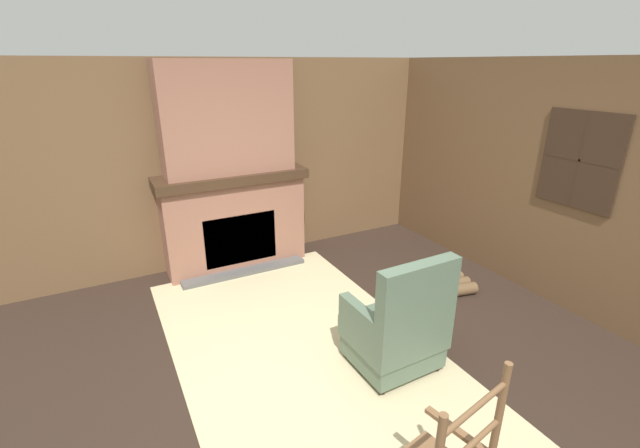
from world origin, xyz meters
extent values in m
plane|color=#2D2119|center=(0.00, 0.00, 0.00)|extent=(14.00, 14.00, 0.00)
cube|color=brown|center=(-2.71, 0.00, 1.22)|extent=(0.06, 5.96, 2.44)
cube|color=brown|center=(0.00, 2.71, 1.22)|extent=(5.96, 0.06, 2.44)
cube|color=#382619|center=(-0.05, 2.67, 1.52)|extent=(0.75, 0.02, 0.91)
cube|color=silver|center=(-0.05, 2.68, 1.52)|extent=(0.71, 0.01, 0.87)
cube|color=#382619|center=(-0.05, 2.66, 1.52)|extent=(0.02, 0.02, 0.87)
cube|color=#382619|center=(-0.05, 2.66, 1.52)|extent=(0.71, 0.02, 0.02)
cube|color=#93604C|center=(-2.46, 0.00, 0.54)|extent=(0.44, 1.66, 1.08)
cube|color=black|center=(-2.28, 0.00, 0.42)|extent=(0.08, 0.86, 0.60)
cube|color=#565451|center=(-2.16, 0.00, 0.03)|extent=(0.16, 1.49, 0.06)
cube|color=#3D2819|center=(-2.46, 0.00, 1.13)|extent=(0.54, 1.76, 0.11)
cube|color=#93604C|center=(-2.46, 0.00, 1.80)|extent=(0.39, 1.46, 1.23)
cube|color=#C6B789|center=(-0.42, -0.01, 0.01)|extent=(3.81, 2.10, 0.01)
cube|color=#516651|center=(-0.01, 0.56, 0.18)|extent=(0.60, 0.66, 0.24)
cube|color=#516651|center=(-0.01, 0.56, 0.33)|extent=(0.63, 0.70, 0.18)
cube|color=#516651|center=(0.23, 0.56, 0.73)|extent=(0.13, 0.69, 0.62)
cube|color=#516651|center=(-0.03, 0.26, 0.52)|extent=(0.56, 0.10, 0.20)
cube|color=#516651|center=(-0.04, 0.86, 0.52)|extent=(0.56, 0.10, 0.20)
cylinder|color=#332319|center=(-0.26, 0.28, 0.03)|extent=(0.05, 0.05, 0.06)
cylinder|color=#332319|center=(-0.27, 0.83, 0.03)|extent=(0.05, 0.05, 0.06)
cylinder|color=#332319|center=(0.24, 0.29, 0.03)|extent=(0.05, 0.05, 0.06)
cylinder|color=#332319|center=(0.23, 0.84, 0.03)|extent=(0.05, 0.05, 0.06)
cylinder|color=brown|center=(1.37, 0.07, 0.80)|extent=(0.04, 0.04, 0.76)
cylinder|color=brown|center=(1.41, -0.15, 0.86)|extent=(0.11, 0.44, 0.03)
cylinder|color=brown|center=(1.41, -0.15, 1.07)|extent=(0.11, 0.44, 0.03)
cube|color=brown|center=(1.19, 0.04, 0.64)|extent=(0.39, 0.11, 0.02)
cylinder|color=brown|center=(-0.85, 1.95, 0.07)|extent=(0.21, 0.42, 0.13)
cylinder|color=brown|center=(-0.72, 1.93, 0.07)|extent=(0.21, 0.42, 0.13)
cylinder|color=brown|center=(-0.59, 1.90, 0.07)|extent=(0.21, 0.42, 0.13)
ellipsoid|color=silver|center=(-2.50, -0.60, 1.24)|extent=(0.09, 0.09, 0.10)
cylinder|color=white|center=(-2.50, -0.60, 1.39)|extent=(0.05, 0.05, 0.19)
cube|color=brown|center=(-2.50, 0.55, 1.25)|extent=(0.13, 0.21, 0.13)
cube|color=silver|center=(-2.43, 0.55, 1.26)|extent=(0.01, 0.04, 0.02)
cylinder|color=#336093|center=(-2.52, 0.05, 1.32)|extent=(0.07, 0.27, 0.27)
camera|label=1|loc=(2.32, -1.35, 2.39)|focal=24.00mm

